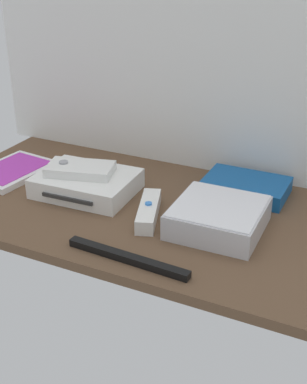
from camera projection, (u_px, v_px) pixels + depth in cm
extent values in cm
cube|color=brown|center=(154.00, 213.00, 110.93)|extent=(100.00, 48.00, 2.00)
cube|color=white|center=(202.00, 34.00, 116.10)|extent=(110.00, 1.20, 64.00)
cube|color=white|center=(87.00, 183.00, 116.61)|extent=(21.69, 16.92, 4.40)
cube|color=#2D2D2D|center=(67.00, 199.00, 109.86)|extent=(12.01, 1.13, 0.80)
cube|color=silver|center=(218.00, 218.00, 102.02)|extent=(17.36, 17.36, 5.00)
cube|color=silver|center=(219.00, 206.00, 100.84)|extent=(16.66, 16.66, 0.30)
cube|color=white|center=(12.00, 171.00, 126.25)|extent=(15.64, 20.40, 1.40)
cube|color=#B233B2|center=(12.00, 168.00, 125.90)|extent=(12.91, 17.48, 0.16)
cube|color=#145193|center=(246.00, 187.00, 116.23)|extent=(18.02, 12.03, 3.40)
cube|color=#19D833|center=(237.00, 198.00, 111.23)|extent=(8.00, 0.41, 0.60)
cube|color=white|center=(149.00, 211.00, 106.57)|extent=(8.27, 15.16, 3.00)
cylinder|color=#387FDB|center=(149.00, 204.00, 105.81)|extent=(1.40, 1.40, 0.40)
cube|color=white|center=(80.00, 169.00, 115.70)|extent=(15.99, 11.48, 2.00)
cylinder|color=#99999E|center=(62.00, 163.00, 115.83)|extent=(2.45, 2.45, 0.40)
cube|color=black|center=(127.00, 258.00, 92.72)|extent=(24.06, 2.97, 1.40)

